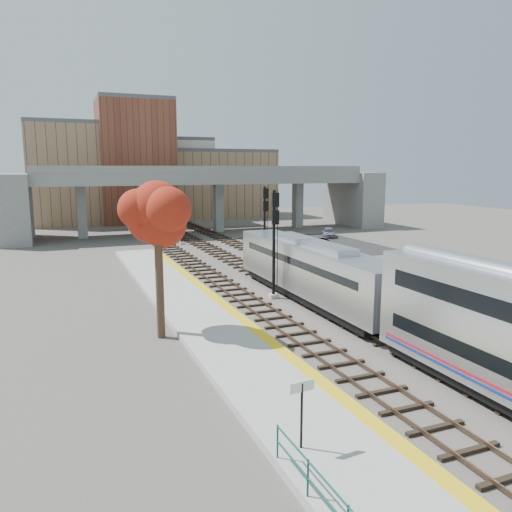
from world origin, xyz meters
name	(u,v)px	position (x,y,z in m)	size (l,w,h in m)	color
ground	(337,324)	(0.00, 0.00, 0.00)	(160.00, 160.00, 0.00)	#47423D
platform	(222,336)	(-7.25, 0.00, 0.17)	(4.50, 60.00, 0.35)	#9E9E99
yellow_strip	(254,329)	(-5.35, 0.00, 0.35)	(0.70, 60.00, 0.01)	yellow
tracks	(268,279)	(0.93, 12.50, 0.08)	(10.70, 95.00, 0.25)	black
overpass	(204,192)	(4.92, 45.00, 5.81)	(54.00, 12.00, 9.50)	slate
buildings_far	(151,175)	(1.26, 66.57, 7.88)	(43.00, 21.00, 20.60)	#8F6F53
parking_lot	(316,245)	(14.00, 28.00, 0.02)	(14.00, 18.00, 0.04)	black
locomotive	(311,269)	(1.00, 5.19, 2.28)	(3.02, 19.05, 4.10)	#A8AAB2
signal_mast_near	(274,244)	(-1.10, 6.84, 3.96)	(0.60, 0.64, 7.73)	#9E9E99
signal_mast_mid	(265,226)	(3.00, 18.15, 3.83)	(0.60, 0.64, 7.54)	#9E9E99
signal_mast_far	(181,219)	(-1.10, 34.34, 3.08)	(0.60, 0.64, 6.45)	#9E9E99
station_sign	(302,400)	(-8.46, -11.77, 1.98)	(0.90, 0.14, 2.27)	black
tree	(157,221)	(-10.30, 1.52, 6.44)	(3.60, 3.60, 8.69)	#382619
car_a	(301,244)	(10.34, 25.01, 0.71)	(1.57, 3.91, 1.33)	#99999E
car_b	(323,243)	(13.34, 25.23, 0.59)	(1.16, 3.32, 1.09)	#99999E
car_c	(329,233)	(18.72, 33.05, 0.62)	(1.62, 3.98, 1.16)	#99999E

